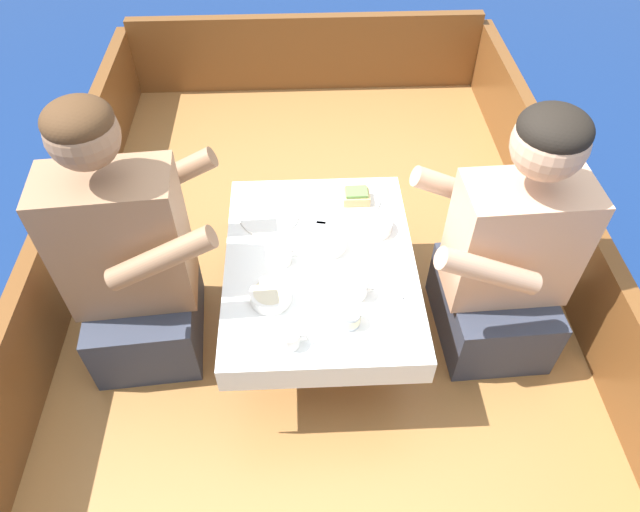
# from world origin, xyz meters

# --- Properties ---
(ground_plane) EXTENTS (60.00, 60.00, 0.00)m
(ground_plane) POSITION_xyz_m (0.00, 0.00, 0.00)
(ground_plane) COLOR navy
(boat_deck) EXTENTS (2.06, 3.58, 0.25)m
(boat_deck) POSITION_xyz_m (0.00, 0.00, 0.13)
(boat_deck) COLOR #9E6B38
(boat_deck) RESTS_ON ground_plane
(gunwale_port) EXTENTS (0.06, 3.58, 0.37)m
(gunwale_port) POSITION_xyz_m (-1.00, 0.00, 0.44)
(gunwale_port) COLOR brown
(gunwale_port) RESTS_ON boat_deck
(gunwale_starboard) EXTENTS (0.06, 3.58, 0.37)m
(gunwale_starboard) POSITION_xyz_m (1.00, 0.00, 0.44)
(gunwale_starboard) COLOR brown
(gunwale_starboard) RESTS_ON boat_deck
(bow_coaming) EXTENTS (1.94, 0.06, 0.42)m
(bow_coaming) POSITION_xyz_m (0.00, 1.76, 0.47)
(bow_coaming) COLOR brown
(bow_coaming) RESTS_ON boat_deck
(cockpit_table) EXTENTS (0.64, 0.85, 0.37)m
(cockpit_table) POSITION_xyz_m (0.00, 0.04, 0.59)
(cockpit_table) COLOR #B2B2B7
(cockpit_table) RESTS_ON boat_deck
(person_port) EXTENTS (0.55, 0.47, 1.01)m
(person_port) POSITION_xyz_m (-0.62, 0.01, 0.66)
(person_port) COLOR #333847
(person_port) RESTS_ON boat_deck
(person_starboard) EXTENTS (0.53, 0.46, 0.97)m
(person_starboard) POSITION_xyz_m (0.62, -0.01, 0.65)
(person_starboard) COLOR #333847
(person_starboard) RESTS_ON boat_deck
(plate_sandwich) EXTENTS (0.18, 0.18, 0.01)m
(plate_sandwich) POSITION_xyz_m (0.15, 0.32, 0.63)
(plate_sandwich) COLOR white
(plate_sandwich) RESTS_ON cockpit_table
(plate_bread) EXTENTS (0.22, 0.22, 0.01)m
(plate_bread) POSITION_xyz_m (-0.18, 0.26, 0.63)
(plate_bread) COLOR white
(plate_bread) RESTS_ON cockpit_table
(sandwich) EXTENTS (0.10, 0.08, 0.05)m
(sandwich) POSITION_xyz_m (0.15, 0.32, 0.66)
(sandwich) COLOR tan
(sandwich) RESTS_ON plate_sandwich
(bowl_port_near) EXTENTS (0.13, 0.13, 0.04)m
(bowl_port_near) POSITION_xyz_m (-0.16, -0.13, 0.65)
(bowl_port_near) COLOR white
(bowl_port_near) RESTS_ON cockpit_table
(bowl_starboard_near) EXTENTS (0.13, 0.13, 0.04)m
(bowl_starboard_near) POSITION_xyz_m (0.03, 0.10, 0.65)
(bowl_starboard_near) COLOR white
(bowl_starboard_near) RESTS_ON cockpit_table
(bowl_center_far) EXTENTS (0.12, 0.12, 0.04)m
(bowl_center_far) POSITION_xyz_m (0.20, 0.17, 0.65)
(bowl_center_far) COLOR white
(bowl_center_far) RESTS_ON cockpit_table
(coffee_cup_port) EXTENTS (0.09, 0.06, 0.05)m
(coffee_cup_port) POSITION_xyz_m (-0.10, -0.30, 0.65)
(coffee_cup_port) COLOR white
(coffee_cup_port) RESTS_ON cockpit_table
(coffee_cup_starboard) EXTENTS (0.10, 0.07, 0.06)m
(coffee_cup_starboard) POSITION_xyz_m (-0.13, 0.04, 0.66)
(coffee_cup_starboard) COLOR white
(coffee_cup_starboard) RESTS_ON cockpit_table
(coffee_cup_center) EXTENTS (0.10, 0.07, 0.06)m
(coffee_cup_center) POSITION_xyz_m (0.11, -0.12, 0.66)
(coffee_cup_center) COLOR white
(coffee_cup_center) RESTS_ON cockpit_table
(tin_can) EXTENTS (0.07, 0.07, 0.05)m
(tin_can) POSITION_xyz_m (0.08, -0.23, 0.65)
(tin_can) COLOR silver
(tin_can) RESTS_ON cockpit_table
(utensil_spoon_center) EXTENTS (0.04, 0.17, 0.01)m
(utensil_spoon_center) POSITION_xyz_m (0.25, -0.18, 0.63)
(utensil_spoon_center) COLOR silver
(utensil_spoon_center) RESTS_ON cockpit_table
(utensil_fork_port) EXTENTS (0.17, 0.04, 0.00)m
(utensil_fork_port) POSITION_xyz_m (0.06, 0.21, 0.63)
(utensil_fork_port) COLOR silver
(utensil_fork_port) RESTS_ON cockpit_table
(utensil_knife_port) EXTENTS (0.06, 0.17, 0.00)m
(utensil_knife_port) POSITION_xyz_m (0.22, 0.01, 0.63)
(utensil_knife_port) COLOR silver
(utensil_knife_port) RESTS_ON cockpit_table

